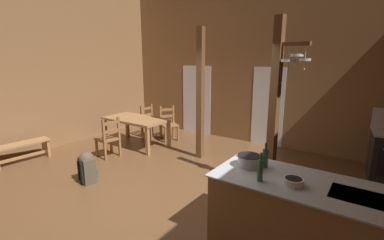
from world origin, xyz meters
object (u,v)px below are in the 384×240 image
at_px(backpack, 87,166).
at_px(bottle_tall_on_counter, 265,158).
at_px(ladderback_chair_at_table_end, 150,122).
at_px(bench_along_left_wall, 22,149).
at_px(bottle_short_on_counter, 260,170).
at_px(ladderback_chair_near_window, 109,138).
at_px(stockpot_on_counter, 249,161).
at_px(ladderback_chair_by_post, 169,124).
at_px(kitchen_island, 305,219).
at_px(dining_table, 136,121).
at_px(mixing_bowl_on_counter, 293,182).

bearing_deg(backpack, bottle_tall_on_counter, 8.29).
distance_m(ladderback_chair_at_table_end, bench_along_left_wall, 3.23).
relative_size(ladderback_chair_at_table_end, bottle_short_on_counter, 2.78).
bearing_deg(ladderback_chair_near_window, ladderback_chair_at_table_end, 101.00).
distance_m(ladderback_chair_near_window, ladderback_chair_at_table_end, 1.79).
xyz_separation_m(stockpot_on_counter, bottle_short_on_counter, (0.27, -0.33, 0.06)).
xyz_separation_m(ladderback_chair_by_post, bottle_short_on_counter, (3.77, -2.96, 0.58)).
bearing_deg(kitchen_island, bench_along_left_wall, -175.21).
height_order(ladderback_chair_by_post, bench_along_left_wall, ladderback_chair_by_post).
bearing_deg(stockpot_on_counter, bench_along_left_wall, -173.57).
distance_m(bench_along_left_wall, stockpot_on_counter, 5.17).
bearing_deg(bench_along_left_wall, dining_table, 61.99).
bearing_deg(backpack, stockpot_on_counter, 6.95).
height_order(bench_along_left_wall, backpack, backpack).
xyz_separation_m(kitchen_island, ladderback_chair_at_table_end, (-4.85, 2.58, 0.00)).
distance_m(kitchen_island, stockpot_on_counter, 0.92).
distance_m(ladderback_chair_at_table_end, backpack, 3.07).
height_order(backpack, stockpot_on_counter, stockpot_on_counter).
height_order(mixing_bowl_on_counter, bottle_tall_on_counter, bottle_tall_on_counter).
distance_m(ladderback_chair_at_table_end, bottle_tall_on_counter, 4.94).
distance_m(ladderback_chair_near_window, bench_along_left_wall, 1.88).
bearing_deg(backpack, bench_along_left_wall, -174.32).
bearing_deg(ladderback_chair_by_post, dining_table, -112.23).
relative_size(ladderback_chair_near_window, bottle_tall_on_counter, 2.93).
distance_m(backpack, bottle_tall_on_counter, 3.29).
height_order(dining_table, mixing_bowl_on_counter, mixing_bowl_on_counter).
distance_m(kitchen_island, mixing_bowl_on_counter, 0.52).
bearing_deg(dining_table, bottle_tall_on_counter, -21.93).
xyz_separation_m(bottle_tall_on_counter, bottle_short_on_counter, (0.09, -0.43, 0.01)).
bearing_deg(ladderback_chair_at_table_end, bench_along_left_wall, -107.94).
relative_size(ladderback_chair_by_post, stockpot_on_counter, 2.59).
bearing_deg(ladderback_chair_by_post, ladderback_chair_at_table_end, -167.57).
distance_m(backpack, stockpot_on_counter, 3.10).
bearing_deg(stockpot_on_counter, ladderback_chair_at_table_end, 148.61).
bearing_deg(bottle_tall_on_counter, kitchen_island, -17.51).
bearing_deg(stockpot_on_counter, kitchen_island, -6.36).
xyz_separation_m(dining_table, bottle_tall_on_counter, (4.04, -1.63, 0.37)).
bearing_deg(ladderback_chair_near_window, mixing_bowl_on_counter, -12.37).
distance_m(ladderback_chair_by_post, bench_along_left_wall, 3.58).
bearing_deg(backpack, bottle_short_on_counter, 0.60).
bearing_deg(ladderback_chair_by_post, backpack, -80.64).
relative_size(kitchen_island, backpack, 3.65).
bearing_deg(ladderback_chair_by_post, kitchen_island, -32.57).
bearing_deg(bottle_short_on_counter, bench_along_left_wall, -177.41).
bearing_deg(ladderback_chair_near_window, bottle_tall_on_counter, -9.31).
relative_size(kitchen_island, ladderback_chair_near_window, 2.29).
bearing_deg(kitchen_island, ladderback_chair_by_post, 147.43).
xyz_separation_m(ladderback_chair_by_post, backpack, (0.49, -3.00, -0.14)).
bearing_deg(mixing_bowl_on_counter, kitchen_island, 43.40).
distance_m(mixing_bowl_on_counter, bottle_tall_on_counter, 0.54).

